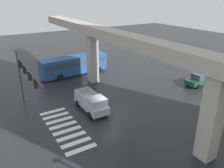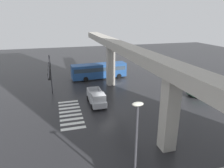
% 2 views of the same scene
% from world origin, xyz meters
% --- Properties ---
extents(ground_plane, '(120.00, 120.00, 0.00)m').
position_xyz_m(ground_plane, '(0.00, 0.00, 0.00)').
color(ground_plane, '#232326').
extents(crosswalk_stripes, '(8.25, 2.80, 0.01)m').
position_xyz_m(crosswalk_stripes, '(0.00, -4.97, 0.01)').
color(crosswalk_stripes, silver).
rests_on(crosswalk_stripes, ground).
extents(elevated_overpass, '(52.58, 2.15, 8.20)m').
position_xyz_m(elevated_overpass, '(0.00, 3.15, 6.99)').
color(elevated_overpass, '#ADA89E').
rests_on(elevated_overpass, ground).
extents(pickup_truck, '(5.11, 2.10, 2.08)m').
position_xyz_m(pickup_truck, '(-1.63, -1.15, 0.99)').
color(pickup_truck, '#A8AAAF').
rests_on(pickup_truck, ground).
extents(city_bus, '(3.20, 10.92, 2.99)m').
position_xyz_m(city_bus, '(-14.16, 1.97, 1.72)').
color(city_bus, '#234C8C').
rests_on(city_bus, ground).
extents(sedan_dark_green, '(2.04, 4.34, 1.72)m').
position_xyz_m(sedan_dark_green, '(-0.65, 15.45, 0.85)').
color(sedan_dark_green, '#14472D').
rests_on(sedan_dark_green, ground).
extents(traffic_signal_mast, '(10.89, 0.32, 6.20)m').
position_xyz_m(traffic_signal_mast, '(-4.65, -7.14, 4.67)').
color(traffic_signal_mast, '#38383D').
rests_on(traffic_signal_mast, ground).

